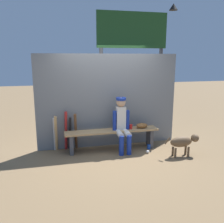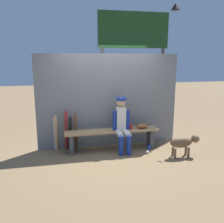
{
  "view_description": "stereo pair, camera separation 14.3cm",
  "coord_description": "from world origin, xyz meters",
  "px_view_note": "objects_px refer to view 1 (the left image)",
  "views": [
    {
      "loc": [
        -1.33,
        -5.42,
        2.17
      ],
      "look_at": [
        0.0,
        0.0,
        0.94
      ],
      "focal_mm": 39.35,
      "sensor_mm": 36.0,
      "label": 1
    },
    {
      "loc": [
        -1.19,
        -5.45,
        2.17
      ],
      "look_at": [
        0.0,
        0.0,
        0.94
      ],
      "focal_mm": 39.35,
      "sensor_mm": 36.0,
      "label": 2
    }
  ],
  "objects_px": {
    "bat_aluminum_black": "(70,133)",
    "scoreboard": "(134,44)",
    "dugout_bench": "(112,135)",
    "baseball": "(148,152)",
    "bat_aluminum_red": "(66,131)",
    "cup_on_ground": "(149,147)",
    "bat_aluminum_silver": "(55,134)",
    "bat_wood_dark": "(76,131)",
    "baseball_glove": "(142,126)",
    "player_seated": "(122,123)",
    "cup_on_bench": "(131,127)",
    "dog": "(183,142)",
    "bat_wood_tan": "(56,133)"
  },
  "relations": [
    {
      "from": "player_seated",
      "to": "bat_aluminum_silver",
      "type": "relative_size",
      "value": 1.55
    },
    {
      "from": "baseball_glove",
      "to": "bat_aluminum_silver",
      "type": "height_order",
      "value": "bat_aluminum_silver"
    },
    {
      "from": "bat_wood_dark",
      "to": "baseball_glove",
      "type": "bearing_deg",
      "value": -7.78
    },
    {
      "from": "baseball_glove",
      "to": "bat_aluminum_red",
      "type": "height_order",
      "value": "bat_aluminum_red"
    },
    {
      "from": "dugout_bench",
      "to": "baseball_glove",
      "type": "height_order",
      "value": "baseball_glove"
    },
    {
      "from": "bat_wood_dark",
      "to": "cup_on_ground",
      "type": "relative_size",
      "value": 8.34
    },
    {
      "from": "baseball_glove",
      "to": "dog",
      "type": "distance_m",
      "value": 1.06
    },
    {
      "from": "player_seated",
      "to": "bat_aluminum_silver",
      "type": "height_order",
      "value": "player_seated"
    },
    {
      "from": "baseball",
      "to": "bat_wood_dark",
      "type": "bearing_deg",
      "value": 158.04
    },
    {
      "from": "player_seated",
      "to": "bat_wood_tan",
      "type": "xyz_separation_m",
      "value": [
        -1.51,
        0.33,
        -0.25
      ]
    },
    {
      "from": "dugout_bench",
      "to": "baseball",
      "type": "xyz_separation_m",
      "value": [
        0.75,
        -0.42,
        -0.34
      ]
    },
    {
      "from": "bat_aluminum_black",
      "to": "bat_aluminum_red",
      "type": "xyz_separation_m",
      "value": [
        -0.09,
        -0.01,
        0.07
      ]
    },
    {
      "from": "baseball",
      "to": "bat_aluminum_black",
      "type": "bearing_deg",
      "value": 158.16
    },
    {
      "from": "baseball_glove",
      "to": "bat_wood_tan",
      "type": "relative_size",
      "value": 0.32
    },
    {
      "from": "player_seated",
      "to": "cup_on_ground",
      "type": "bearing_deg",
      "value": -4.86
    },
    {
      "from": "scoreboard",
      "to": "dog",
      "type": "height_order",
      "value": "scoreboard"
    },
    {
      "from": "bat_aluminum_black",
      "to": "baseball",
      "type": "bearing_deg",
      "value": -21.84
    },
    {
      "from": "baseball_glove",
      "to": "bat_wood_dark",
      "type": "distance_m",
      "value": 1.6
    },
    {
      "from": "bat_aluminum_red",
      "to": "cup_on_ground",
      "type": "distance_m",
      "value": 2.03
    },
    {
      "from": "bat_aluminum_black",
      "to": "bat_aluminum_silver",
      "type": "height_order",
      "value": "bat_aluminum_silver"
    },
    {
      "from": "bat_wood_dark",
      "to": "dog",
      "type": "relative_size",
      "value": 1.09
    },
    {
      "from": "baseball_glove",
      "to": "bat_wood_dark",
      "type": "bearing_deg",
      "value": 172.22
    },
    {
      "from": "dugout_bench",
      "to": "bat_aluminum_black",
      "type": "relative_size",
      "value": 2.75
    },
    {
      "from": "bat_wood_dark",
      "to": "bat_aluminum_red",
      "type": "relative_size",
      "value": 0.97
    },
    {
      "from": "bat_wood_tan",
      "to": "scoreboard",
      "type": "distance_m",
      "value": 3.25
    },
    {
      "from": "bat_wood_dark",
      "to": "dog",
      "type": "distance_m",
      "value": 2.49
    },
    {
      "from": "baseball",
      "to": "scoreboard",
      "type": "bearing_deg",
      "value": 83.53
    },
    {
      "from": "dog",
      "to": "bat_wood_dark",
      "type": "bearing_deg",
      "value": 157.22
    },
    {
      "from": "bat_aluminum_black",
      "to": "bat_wood_tan",
      "type": "height_order",
      "value": "bat_wood_tan"
    },
    {
      "from": "bat_aluminum_black",
      "to": "cup_on_ground",
      "type": "bearing_deg",
      "value": -13.19
    },
    {
      "from": "bat_aluminum_black",
      "to": "cup_on_ground",
      "type": "height_order",
      "value": "bat_aluminum_black"
    },
    {
      "from": "baseball_glove",
      "to": "cup_on_bench",
      "type": "distance_m",
      "value": 0.29
    },
    {
      "from": "dugout_bench",
      "to": "dog",
      "type": "relative_size",
      "value": 2.65
    },
    {
      "from": "bat_aluminum_black",
      "to": "scoreboard",
      "type": "bearing_deg",
      "value": 27.56
    },
    {
      "from": "bat_aluminum_silver",
      "to": "baseball",
      "type": "distance_m",
      "value": 2.22
    },
    {
      "from": "baseball_glove",
      "to": "player_seated",
      "type": "bearing_deg",
      "value": -168.27
    },
    {
      "from": "player_seated",
      "to": "dugout_bench",
      "type": "bearing_deg",
      "value": 152.94
    },
    {
      "from": "player_seated",
      "to": "bat_wood_dark",
      "type": "relative_size",
      "value": 1.38
    },
    {
      "from": "scoreboard",
      "to": "cup_on_ground",
      "type": "bearing_deg",
      "value": -92.39
    },
    {
      "from": "bat_aluminum_silver",
      "to": "cup_on_bench",
      "type": "relative_size",
      "value": 7.43
    },
    {
      "from": "bat_aluminum_black",
      "to": "dog",
      "type": "bearing_deg",
      "value": -22.65
    },
    {
      "from": "baseball_glove",
      "to": "dog",
      "type": "xyz_separation_m",
      "value": [
        0.71,
        -0.75,
        -0.22
      ]
    },
    {
      "from": "cup_on_ground",
      "to": "bat_wood_tan",
      "type": "bearing_deg",
      "value": 169.92
    },
    {
      "from": "baseball",
      "to": "dog",
      "type": "xyz_separation_m",
      "value": [
        0.71,
        -0.33,
        0.3
      ]
    },
    {
      "from": "player_seated",
      "to": "bat_aluminum_black",
      "type": "bearing_deg",
      "value": 162.36
    },
    {
      "from": "player_seated",
      "to": "scoreboard",
      "type": "xyz_separation_m",
      "value": [
        0.72,
        1.37,
        1.86
      ]
    },
    {
      "from": "bat_wood_dark",
      "to": "bat_wood_tan",
      "type": "relative_size",
      "value": 1.04
    },
    {
      "from": "bat_aluminum_silver",
      "to": "baseball",
      "type": "relative_size",
      "value": 11.05
    },
    {
      "from": "bat_aluminum_silver",
      "to": "cup_on_ground",
      "type": "bearing_deg",
      "value": -11.14
    },
    {
      "from": "player_seated",
      "to": "bat_aluminum_black",
      "type": "distance_m",
      "value": 1.28
    }
  ]
}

